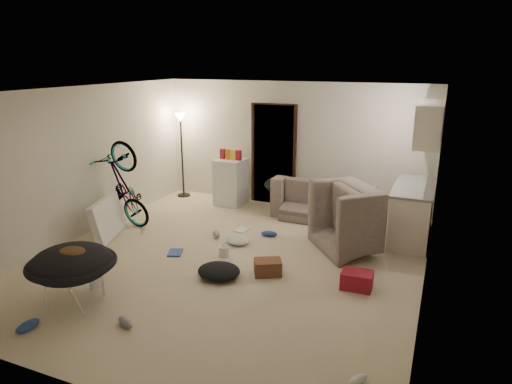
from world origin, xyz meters
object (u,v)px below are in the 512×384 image
at_px(saucer_chair, 73,271).
at_px(juicer, 224,251).
at_px(floor_lamp, 181,137).
at_px(tv_box, 107,218).
at_px(kitchen_counter, 412,213).
at_px(armchair, 367,224).
at_px(mini_fridge, 231,182).
at_px(drink_case_a, 268,267).
at_px(drink_case_b, 357,280).
at_px(bicycle, 126,205).
at_px(sofa, 325,203).

distance_m(saucer_chair, juicer, 2.27).
bearing_deg(floor_lamp, tv_box, -87.78).
relative_size(kitchen_counter, armchair, 1.25).
bearing_deg(floor_lamp, juicer, -48.24).
xyz_separation_m(mini_fridge, drink_case_a, (1.90, -2.75, -0.36)).
xyz_separation_m(kitchen_counter, saucer_chair, (-3.62, -3.86, 0.01)).
xyz_separation_m(saucer_chair, drink_case_b, (3.12, 1.75, -0.33)).
bearing_deg(floor_lamp, armchair, -17.58).
bearing_deg(drink_case_a, bicycle, 138.47).
xyz_separation_m(armchair, mini_fridge, (-3.00, 1.23, 0.08)).
xyz_separation_m(sofa, juicer, (-0.98, -2.33, -0.19)).
height_order(floor_lamp, saucer_chair, floor_lamp).
distance_m(kitchen_counter, drink_case_b, 2.19).
bearing_deg(tv_box, mini_fridge, 48.26).
relative_size(floor_lamp, armchair, 1.51).
xyz_separation_m(armchair, juicer, (-1.95, -1.20, -0.30)).
bearing_deg(floor_lamp, sofa, -3.54).
xyz_separation_m(kitchen_counter, juicer, (-2.57, -1.88, -0.35)).
distance_m(mini_fridge, drink_case_b, 4.12).
distance_m(drink_case_b, juicer, 2.09).
bearing_deg(drink_case_a, drink_case_b, -23.25).
height_order(armchair, mini_fridge, mini_fridge).
bearing_deg(sofa, saucer_chair, 65.86).
height_order(floor_lamp, juicer, floor_lamp).
distance_m(bicycle, tv_box, 0.51).
bearing_deg(armchair, juicer, 83.21).
relative_size(floor_lamp, kitchen_counter, 1.21).
height_order(kitchen_counter, saucer_chair, kitchen_counter).
height_order(bicycle, mini_fridge, mini_fridge).
relative_size(kitchen_counter, drink_case_b, 3.74).
xyz_separation_m(tv_box, drink_case_b, (4.24, -0.18, -0.22)).
xyz_separation_m(floor_lamp, sofa, (3.23, -0.20, -1.03)).
bearing_deg(drink_case_b, mini_fridge, 137.56).
height_order(drink_case_a, juicer, juicer).
height_order(drink_case_a, drink_case_b, drink_case_b).
bearing_deg(drink_case_b, sofa, 111.23).
xyz_separation_m(kitchen_counter, drink_case_a, (-1.72, -2.20, -0.33)).
height_order(sofa, tv_box, tv_box).
bearing_deg(drink_case_b, floor_lamp, 145.45).
xyz_separation_m(kitchen_counter, tv_box, (-4.73, -1.93, -0.11)).
distance_m(kitchen_counter, sofa, 1.67).
relative_size(mini_fridge, tv_box, 0.94).
xyz_separation_m(mini_fridge, juicer, (1.05, -2.43, -0.38)).
bearing_deg(juicer, drink_case_a, -20.44).
relative_size(armchair, juicer, 5.33).
bearing_deg(tv_box, kitchen_counter, 4.51).
distance_m(bicycle, mini_fridge, 2.27).
distance_m(floor_lamp, kitchen_counter, 4.95).
bearing_deg(drink_case_b, saucer_chair, -152.82).
xyz_separation_m(kitchen_counter, mini_fridge, (-3.62, 0.55, 0.03)).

